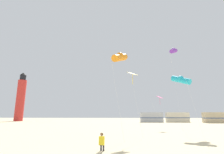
% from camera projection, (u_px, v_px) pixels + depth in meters
% --- Properties ---
extents(kite_flyer_standing, '(0.35, 0.51, 1.16)m').
position_uv_depth(kite_flyer_standing, '(102.00, 141.00, 10.75)').
color(kite_flyer_standing, yellow).
rests_on(kite_flyer_standing, ground).
extents(kite_tube_orange, '(1.75, 2.55, 8.55)m').
position_uv_depth(kite_tube_orange, '(120.00, 57.00, 16.87)').
color(kite_tube_orange, silver).
rests_on(kite_tube_orange, ground).
extents(kite_tube_violet, '(1.98, 2.46, 13.62)m').
position_uv_depth(kite_tube_violet, '(174.00, 51.00, 29.05)').
color(kite_tube_violet, silver).
rests_on(kite_tube_violet, ground).
extents(kite_diamond_gold, '(1.46, 1.46, 6.75)m').
position_uv_depth(kite_diamond_gold, '(133.00, 76.00, 18.09)').
color(kite_diamond_gold, silver).
rests_on(kite_diamond_gold, ground).
extents(kite_diamond_rainbow, '(2.19, 2.19, 5.24)m').
position_uv_depth(kite_diamond_rainbow, '(160.00, 98.00, 27.77)').
color(kite_diamond_rainbow, silver).
rests_on(kite_diamond_rainbow, ground).
extents(kite_tube_cyan, '(2.91, 3.04, 7.13)m').
position_uv_depth(kite_tube_cyan, '(181.00, 80.00, 20.79)').
color(kite_tube_cyan, silver).
rests_on(kite_tube_cyan, ground).
extents(lighthouse_distant, '(2.80, 2.80, 16.80)m').
position_uv_depth(lighthouse_distant, '(21.00, 98.00, 58.64)').
color(lighthouse_distant, red).
rests_on(lighthouse_distant, ground).
extents(rv_van_silver, '(6.48, 2.44, 2.80)m').
position_uv_depth(rv_van_silver, '(151.00, 117.00, 50.09)').
color(rv_van_silver, '#B7BABF').
rests_on(rv_van_silver, ground).
extents(rv_van_cream, '(6.48, 2.46, 2.80)m').
position_uv_depth(rv_van_cream, '(177.00, 117.00, 50.13)').
color(rv_van_cream, beige).
rests_on(rv_van_cream, ground).
extents(rv_van_tan, '(6.48, 2.45, 2.80)m').
position_uv_depth(rv_van_tan, '(216.00, 118.00, 46.47)').
color(rv_van_tan, '#C6B28C').
rests_on(rv_van_tan, ground).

